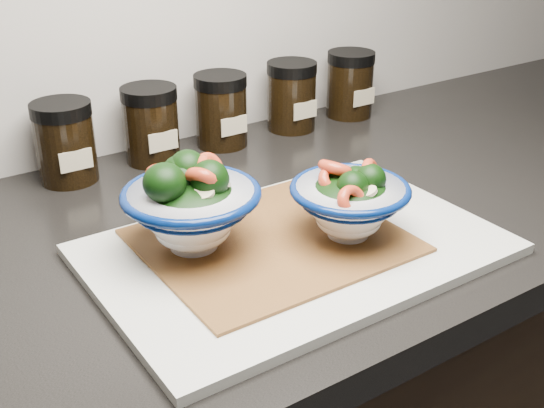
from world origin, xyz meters
TOP-DOWN VIEW (x-y plane):
  - countertop at (0.00, 1.45)m, footprint 3.50×0.60m
  - cutting_board at (-0.18, 1.35)m, footprint 0.45×0.30m
  - bamboo_mat at (-0.20, 1.37)m, footprint 0.28×0.24m
  - bowl_left at (-0.28, 1.40)m, footprint 0.15×0.15m
  - bowl_right at (-0.12, 1.33)m, footprint 0.14×0.14m
  - spice_jar_a at (-0.32, 1.69)m, footprint 0.08×0.08m
  - spice_jar_b at (-0.19, 1.69)m, footprint 0.08×0.08m
  - spice_jar_c at (-0.07, 1.69)m, footprint 0.08×0.08m
  - spice_jar_d at (0.06, 1.69)m, footprint 0.08×0.08m
  - spice_jar_e at (0.19, 1.69)m, footprint 0.08×0.08m

SIDE VIEW (x-z plane):
  - countertop at x=0.00m, z-range 0.86..0.90m
  - cutting_board at x=-0.18m, z-range 0.90..0.91m
  - bamboo_mat at x=-0.20m, z-range 0.91..0.92m
  - spice_jar_a at x=-0.32m, z-range 0.90..1.01m
  - spice_jar_b at x=-0.19m, z-range 0.90..1.01m
  - spice_jar_c at x=-0.07m, z-range 0.90..1.01m
  - spice_jar_d at x=0.06m, z-range 0.90..1.01m
  - spice_jar_e at x=0.19m, z-range 0.90..1.01m
  - bowl_right at x=-0.12m, z-range 0.91..1.01m
  - bowl_left at x=-0.28m, z-range 0.91..1.02m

